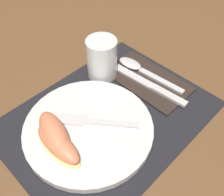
{
  "coord_description": "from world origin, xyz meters",
  "views": [
    {
      "loc": [
        -0.24,
        -0.25,
        0.45
      ],
      "look_at": [
        0.03,
        0.02,
        0.02
      ],
      "focal_mm": 42.0,
      "sensor_mm": 36.0,
      "label": 1
    }
  ],
  "objects": [
    {
      "name": "ground_plane",
      "position": [
        0.0,
        0.0,
        0.0
      ],
      "size": [
        3.0,
        3.0,
        0.0
      ],
      "primitive_type": "plane",
      "color": "brown"
    },
    {
      "name": "placemat",
      "position": [
        0.0,
        0.0,
        0.0
      ],
      "size": [
        0.43,
        0.33,
        0.0
      ],
      "color": "black",
      "rests_on": "ground_plane"
    },
    {
      "name": "plate",
      "position": [
        -0.06,
        -0.0,
        0.01
      ],
      "size": [
        0.26,
        0.26,
        0.02
      ],
      "color": "white",
      "rests_on": "placemat"
    },
    {
      "name": "juice_glass",
      "position": [
        0.08,
        0.1,
        0.05
      ],
      "size": [
        0.07,
        0.07,
        0.1
      ],
      "color": "silver",
      "rests_on": "placemat"
    },
    {
      "name": "napkin",
      "position": [
        0.14,
        0.01,
        0.01
      ],
      "size": [
        0.11,
        0.2,
        0.0
      ],
      "color": "#2D231E",
      "rests_on": "placemat"
    },
    {
      "name": "knife",
      "position": [
        0.13,
        0.0,
        0.01
      ],
      "size": [
        0.04,
        0.22,
        0.01
      ],
      "color": "silver",
      "rests_on": "napkin"
    },
    {
      "name": "spoon",
      "position": [
        0.16,
        0.05,
        0.01
      ],
      "size": [
        0.04,
        0.19,
        0.01
      ],
      "color": "silver",
      "rests_on": "napkin"
    },
    {
      "name": "fork",
      "position": [
        -0.05,
        0.01,
        0.02
      ],
      "size": [
        0.13,
        0.15,
        0.0
      ],
      "color": "silver",
      "rests_on": "plate"
    },
    {
      "name": "citrus_wedge_0",
      "position": [
        -0.12,
        0.02,
        0.04
      ],
      "size": [
        0.08,
        0.12,
        0.04
      ],
      "color": "#F4DB84",
      "rests_on": "plate"
    },
    {
      "name": "citrus_wedge_1",
      "position": [
        -0.13,
        -0.0,
        0.03
      ],
      "size": [
        0.04,
        0.12,
        0.03
      ],
      "color": "#F4DB84",
      "rests_on": "plate"
    }
  ]
}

